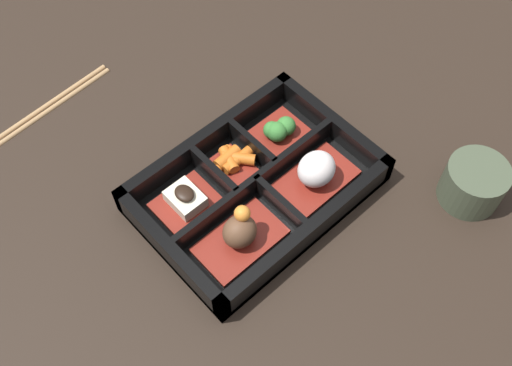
# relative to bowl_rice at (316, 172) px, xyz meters

# --- Properties ---
(ground_plane) EXTENTS (3.00, 3.00, 0.00)m
(ground_plane) POSITION_rel_bowl_rice_xyz_m (0.06, -0.04, -0.03)
(ground_plane) COLOR black
(bento_base) EXTENTS (0.28, 0.19, 0.01)m
(bento_base) POSITION_rel_bowl_rice_xyz_m (0.06, -0.04, -0.03)
(bento_base) COLOR black
(bento_base) RESTS_ON ground_plane
(bento_rim) EXTENTS (0.28, 0.19, 0.04)m
(bento_rim) POSITION_rel_bowl_rice_xyz_m (0.06, -0.04, -0.01)
(bento_rim) COLOR black
(bento_rim) RESTS_ON ground_plane
(bowl_rice) EXTENTS (0.10, 0.06, 0.05)m
(bowl_rice) POSITION_rel_bowl_rice_xyz_m (0.00, 0.00, 0.00)
(bowl_rice) COLOR maroon
(bowl_rice) RESTS_ON bento_base
(bowl_stew) EXTENTS (0.10, 0.06, 0.06)m
(bowl_stew) POSITION_rel_bowl_rice_xyz_m (0.12, -0.00, -0.00)
(bowl_stew) COLOR maroon
(bowl_stew) RESTS_ON bento_base
(bowl_greens) EXTENTS (0.07, 0.06, 0.03)m
(bowl_greens) POSITION_rel_bowl_rice_xyz_m (-0.01, -0.08, -0.01)
(bowl_greens) COLOR maroon
(bowl_greens) RESTS_ON bento_base
(bowl_carrots) EXTENTS (0.06, 0.06, 0.02)m
(bowl_carrots) POSITION_rel_bowl_rice_xyz_m (0.06, -0.09, -0.01)
(bowl_carrots) COLOR maroon
(bowl_carrots) RESTS_ON bento_base
(bowl_tofu) EXTENTS (0.07, 0.06, 0.03)m
(bowl_tofu) POSITION_rel_bowl_rice_xyz_m (0.14, -0.08, -0.01)
(bowl_tofu) COLOR maroon
(bowl_tofu) RESTS_ON bento_base
(tea_cup) EXTENTS (0.07, 0.07, 0.05)m
(tea_cup) POSITION_rel_bowl_rice_xyz_m (-0.13, 0.14, -0.00)
(tea_cup) COLOR #424C38
(tea_cup) RESTS_ON ground_plane
(chopsticks) EXTENTS (0.22, 0.03, 0.01)m
(chopsticks) POSITION_rel_bowl_rice_xyz_m (0.18, -0.33, -0.03)
(chopsticks) COLOR #A87F51
(chopsticks) RESTS_ON ground_plane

